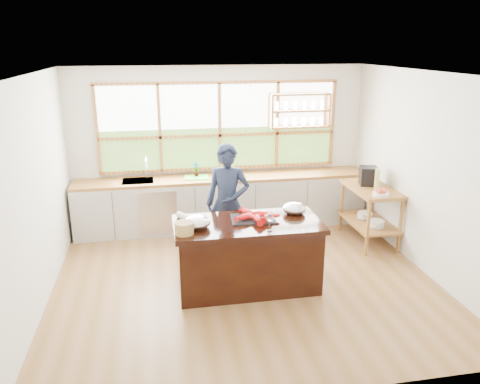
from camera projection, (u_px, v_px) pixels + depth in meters
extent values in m
plane|color=brown|center=(244.00, 279.00, 6.31)|extent=(5.00, 5.00, 0.00)
cube|color=silver|center=(220.00, 146.00, 8.01)|extent=(5.00, 0.02, 2.70)
cube|color=silver|center=(297.00, 261.00, 3.79)|extent=(5.00, 0.02, 2.70)
cube|color=silver|center=(35.00, 194.00, 5.47)|extent=(0.02, 4.50, 2.70)
cube|color=silver|center=(426.00, 174.00, 6.33)|extent=(0.02, 4.50, 2.70)
cube|color=white|center=(245.00, 73.00, 5.49)|extent=(5.00, 4.50, 0.02)
cube|color=#AD7646|center=(220.00, 126.00, 7.88)|extent=(4.05, 0.06, 1.50)
cube|color=white|center=(219.00, 105.00, 7.79)|extent=(3.98, 0.01, 0.75)
cube|color=#355717|center=(220.00, 148.00, 8.01)|extent=(3.98, 0.01, 0.70)
cube|color=#AD7646|center=(300.00, 94.00, 7.84)|extent=(1.00, 0.28, 0.03)
cube|color=#AD7646|center=(299.00, 110.00, 7.93)|extent=(1.00, 0.28, 0.03)
cube|color=#AD7646|center=(299.00, 127.00, 8.01)|extent=(1.00, 0.28, 0.03)
cube|color=#AD7646|center=(271.00, 111.00, 7.84)|extent=(0.03, 0.28, 0.55)
cube|color=#AD7646|center=(327.00, 110.00, 8.01)|extent=(0.03, 0.28, 0.55)
cube|color=#B7B4AD|center=(223.00, 203.00, 8.00)|extent=(4.90, 0.62, 0.85)
cube|color=#BBBCC1|center=(158.00, 213.00, 7.52)|extent=(0.60, 0.01, 0.72)
cube|color=brown|center=(223.00, 178.00, 7.86)|extent=(4.90, 0.62, 0.05)
cube|color=#BBBCC1|center=(138.00, 185.00, 7.64)|extent=(0.50, 0.42, 0.16)
cube|color=brown|center=(400.00, 225.00, 6.97)|extent=(0.04, 0.04, 0.90)
cube|color=brown|center=(371.00, 203.00, 7.91)|extent=(0.04, 0.04, 0.90)
cube|color=brown|center=(368.00, 227.00, 6.88)|extent=(0.04, 0.04, 0.90)
cube|color=brown|center=(342.00, 205.00, 7.82)|extent=(0.04, 0.04, 0.90)
cube|color=brown|center=(369.00, 222.00, 7.44)|extent=(0.62, 1.10, 0.03)
cube|color=brown|center=(372.00, 189.00, 7.27)|extent=(0.62, 1.10, 0.05)
cylinder|color=silver|center=(376.00, 224.00, 7.18)|extent=(0.24, 0.24, 0.11)
cylinder|color=silver|center=(365.00, 216.00, 7.56)|extent=(0.24, 0.24, 0.09)
cube|color=black|center=(247.00, 257.00, 6.00)|extent=(1.77, 0.82, 0.84)
cube|color=black|center=(248.00, 225.00, 5.86)|extent=(1.85, 0.90, 0.06)
imported|color=#182035|center=(228.00, 204.00, 6.65)|extent=(0.73, 0.59, 1.72)
imported|color=slate|center=(196.00, 169.00, 7.80)|extent=(0.16, 0.13, 0.26)
cube|color=green|center=(197.00, 177.00, 7.78)|extent=(0.42, 0.32, 0.01)
cube|color=black|center=(368.00, 176.00, 7.36)|extent=(0.32, 0.33, 0.29)
cylinder|color=#BAC868|center=(377.00, 179.00, 7.18)|extent=(0.08, 0.08, 0.31)
cylinder|color=silver|center=(381.00, 194.00, 6.87)|extent=(0.24, 0.24, 0.05)
sphere|color=#C34220|center=(384.00, 191.00, 6.86)|extent=(0.07, 0.07, 0.07)
sphere|color=#C34220|center=(381.00, 190.00, 6.90)|extent=(0.07, 0.07, 0.07)
sphere|color=#C34220|center=(378.00, 190.00, 6.87)|extent=(0.07, 0.07, 0.07)
sphere|color=#C34220|center=(380.00, 191.00, 6.82)|extent=(0.07, 0.07, 0.07)
sphere|color=#C34220|center=(384.00, 192.00, 6.81)|extent=(0.07, 0.07, 0.07)
cube|color=black|center=(253.00, 219.00, 5.94)|extent=(0.58, 0.44, 0.02)
ellipsoid|color=red|center=(245.00, 217.00, 5.86)|extent=(0.23, 0.15, 0.08)
ellipsoid|color=red|center=(259.00, 214.00, 5.96)|extent=(0.23, 0.14, 0.08)
ellipsoid|color=red|center=(269.00, 217.00, 5.87)|extent=(0.21, 0.21, 0.08)
ellipsoid|color=red|center=(247.00, 212.00, 6.03)|extent=(0.18, 0.23, 0.08)
ellipsoid|color=red|center=(257.00, 219.00, 5.80)|extent=(0.11, 0.22, 0.08)
ellipsoid|color=#BBBCC1|center=(197.00, 222.00, 5.67)|extent=(0.33, 0.33, 0.16)
ellipsoid|color=#BBBCC1|center=(294.00, 208.00, 6.14)|extent=(0.31, 0.31, 0.15)
cylinder|color=white|center=(269.00, 231.00, 5.58)|extent=(0.06, 0.06, 0.01)
cylinder|color=white|center=(270.00, 225.00, 5.56)|extent=(0.01, 0.01, 0.13)
ellipsoid|color=white|center=(270.00, 218.00, 5.53)|extent=(0.08, 0.08, 0.10)
cylinder|color=#A68141|center=(184.00, 228.00, 5.48)|extent=(0.23, 0.23, 0.14)
cylinder|color=white|center=(185.00, 217.00, 5.90)|extent=(0.22, 0.30, 0.08)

